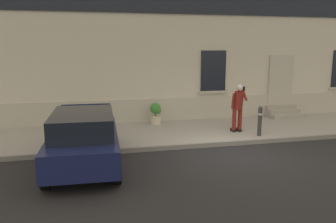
% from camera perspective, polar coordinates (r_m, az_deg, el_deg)
% --- Properties ---
extents(ground_plane, '(80.00, 80.00, 0.00)m').
position_cam_1_polar(ground_plane, '(10.44, 11.18, -7.14)').
color(ground_plane, '#232326').
extents(sidewalk, '(24.00, 3.60, 0.15)m').
position_cam_1_polar(sidewalk, '(12.92, 6.09, -3.20)').
color(sidewalk, '#99968E').
rests_on(sidewalk, ground).
extents(curb_edge, '(24.00, 0.12, 0.15)m').
position_cam_1_polar(curb_edge, '(11.24, 9.22, -5.38)').
color(curb_edge, gray).
rests_on(curb_edge, ground).
extents(building_facade, '(24.00, 1.52, 7.50)m').
position_cam_1_polar(building_facade, '(14.93, 3.19, 12.83)').
color(building_facade, beige).
rests_on(building_facade, ground).
extents(entrance_stoop, '(1.44, 0.96, 0.48)m').
position_cam_1_polar(entrance_stoop, '(15.93, 18.74, -0.12)').
color(entrance_stoop, '#9E998E').
rests_on(entrance_stoop, sidewalk).
extents(hatchback_car_navy, '(1.92, 4.13, 1.50)m').
position_cam_1_polar(hatchback_car_navy, '(9.34, -13.98, -4.34)').
color(hatchback_car_navy, '#161E4C').
rests_on(hatchback_car_navy, ground).
extents(bollard_near_person, '(0.15, 0.15, 1.04)m').
position_cam_1_polar(bollard_near_person, '(12.08, 15.19, -1.38)').
color(bollard_near_person, '#333338').
rests_on(bollard_near_person, sidewalk).
extents(person_on_phone, '(0.51, 0.51, 1.74)m').
position_cam_1_polar(person_on_phone, '(12.38, 11.72, 1.10)').
color(person_on_phone, maroon).
rests_on(person_on_phone, sidewalk).
extents(planter_charcoal, '(0.44, 0.44, 0.86)m').
position_cam_1_polar(planter_charcoal, '(13.10, -13.14, -0.85)').
color(planter_charcoal, '#2D2D30').
rests_on(planter_charcoal, sidewalk).
extents(planter_cream, '(0.44, 0.44, 0.86)m').
position_cam_1_polar(planter_cream, '(13.50, -2.08, -0.25)').
color(planter_cream, beige).
rests_on(planter_cream, sidewalk).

